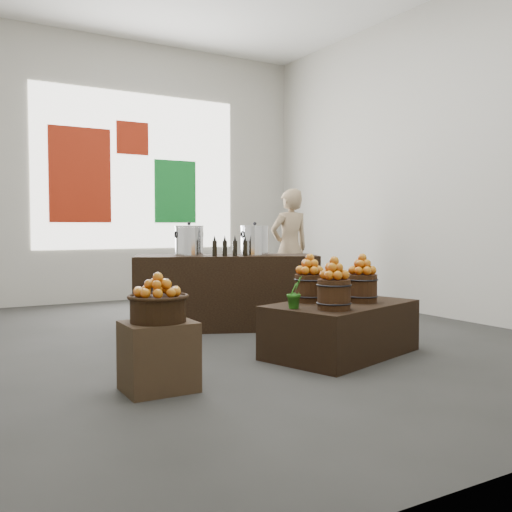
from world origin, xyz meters
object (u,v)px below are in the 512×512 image
display_table (341,329)px  counter (226,292)px  crate (159,356)px  shopper (290,248)px  stock_pot_left (189,241)px  wicker_basket (158,309)px  stock_pot_center (255,241)px

display_table → counter: (-0.28, 1.69, 0.18)m
crate → shopper: shopper is taller
stock_pot_left → shopper: (1.96, 0.94, -0.14)m
wicker_basket → display_table: 1.84m
display_table → wicker_basket: bearing=170.1°
crate → shopper: 4.38m
wicker_basket → counter: size_ratio=0.19×
stock_pot_left → crate: bearing=-118.8°
counter → stock_pot_center: (0.29, -0.13, 0.57)m
crate → stock_pot_left: bearing=61.2°
shopper → crate: bearing=45.0°
crate → counter: size_ratio=0.24×
counter → stock_pot_left: (-0.38, 0.17, 0.57)m
stock_pot_left → stock_pot_center: size_ratio=1.00×
crate → counter: counter is taller
display_table → stock_pot_left: stock_pot_left is taller
crate → stock_pot_center: bearing=44.6°
crate → display_table: (1.80, 0.23, -0.01)m
crate → stock_pot_left: 2.49m
counter → stock_pot_center: bearing=0.0°
counter → shopper: bearing=58.9°
display_table → counter: size_ratio=0.67×
crate → stock_pot_left: size_ratio=1.56×
wicker_basket → stock_pot_left: stock_pot_left is taller
wicker_basket → shopper: size_ratio=0.23×
stock_pot_left → shopper: 2.18m
crate → wicker_basket: wicker_basket is taller
stock_pot_left → stock_pot_center: same height
counter → stock_pot_left: size_ratio=6.47×
display_table → shopper: (1.31, 2.79, 0.60)m
counter → display_table: bearing=-56.7°
wicker_basket → stock_pot_center: 2.58m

